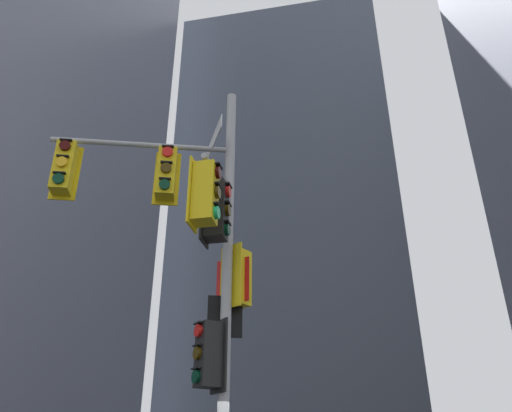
% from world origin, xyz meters
% --- Properties ---
extents(building_mid_block, '(13.72, 13.72, 31.14)m').
position_xyz_m(building_mid_block, '(-1.73, 24.96, 15.57)').
color(building_mid_block, '#4C5460').
rests_on(building_mid_block, ground).
extents(signal_pole_assembly, '(3.61, 2.22, 8.44)m').
position_xyz_m(signal_pole_assembly, '(-0.49, -0.37, 5.09)').
color(signal_pole_assembly, '#9EA0A3').
rests_on(signal_pole_assembly, ground).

